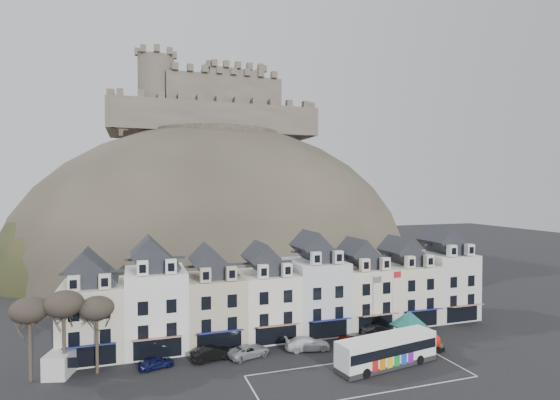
{
  "coord_description": "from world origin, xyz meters",
  "views": [
    {
      "loc": [
        -19.34,
        -36.9,
        18.82
      ],
      "look_at": [
        1.12,
        24.0,
        17.0
      ],
      "focal_mm": 28.0,
      "sensor_mm": 36.0,
      "label": 1
    }
  ],
  "objects_px": {
    "bus": "(387,349)",
    "car_white": "(307,343)",
    "car_maroon": "(348,340)",
    "flagpole": "(394,301)",
    "car_navy": "(156,362)",
    "car_charcoal": "(378,330)",
    "bus_shelter": "(409,319)",
    "car_black": "(212,353)",
    "red_buoy": "(433,342)",
    "car_silver": "(249,351)",
    "white_van": "(64,360)"
  },
  "relations": [
    {
      "from": "bus",
      "to": "car_white",
      "type": "distance_m",
      "value": 9.35
    },
    {
      "from": "car_white",
      "to": "car_maroon",
      "type": "distance_m",
      "value": 5.2
    },
    {
      "from": "flagpole",
      "to": "car_navy",
      "type": "relative_size",
      "value": 2.43
    },
    {
      "from": "flagpole",
      "to": "car_charcoal",
      "type": "height_order",
      "value": "flagpole"
    },
    {
      "from": "bus_shelter",
      "to": "car_maroon",
      "type": "distance_m",
      "value": 7.69
    },
    {
      "from": "car_white",
      "to": "car_maroon",
      "type": "xyz_separation_m",
      "value": [
        5.2,
        0.0,
        -0.15
      ]
    },
    {
      "from": "flagpole",
      "to": "car_black",
      "type": "height_order",
      "value": "flagpole"
    },
    {
      "from": "car_navy",
      "to": "bus",
      "type": "bearing_deg",
      "value": -121.48
    },
    {
      "from": "flagpole",
      "to": "red_buoy",
      "type": "bearing_deg",
      "value": -55.06
    },
    {
      "from": "car_maroon",
      "to": "bus",
      "type": "bearing_deg",
      "value": 169.01
    },
    {
      "from": "car_white",
      "to": "car_charcoal",
      "type": "height_order",
      "value": "car_white"
    },
    {
      "from": "car_black",
      "to": "car_silver",
      "type": "distance_m",
      "value": 4.02
    },
    {
      "from": "red_buoy",
      "to": "car_charcoal",
      "type": "relative_size",
      "value": 0.48
    },
    {
      "from": "car_silver",
      "to": "bus_shelter",
      "type": "bearing_deg",
      "value": -115.98
    },
    {
      "from": "car_white",
      "to": "car_black",
      "type": "bearing_deg",
      "value": 96.04
    },
    {
      "from": "white_van",
      "to": "car_white",
      "type": "xyz_separation_m",
      "value": [
        25.83,
        -2.5,
        -0.43
      ]
    },
    {
      "from": "red_buoy",
      "to": "car_black",
      "type": "distance_m",
      "value": 25.16
    },
    {
      "from": "car_black",
      "to": "car_white",
      "type": "relative_size",
      "value": 0.89
    },
    {
      "from": "car_silver",
      "to": "car_white",
      "type": "bearing_deg",
      "value": -107.97
    },
    {
      "from": "flagpole",
      "to": "car_maroon",
      "type": "height_order",
      "value": "flagpole"
    },
    {
      "from": "bus_shelter",
      "to": "car_maroon",
      "type": "xyz_separation_m",
      "value": [
        -6.58,
        2.92,
        -2.7
      ]
    },
    {
      "from": "car_black",
      "to": "car_charcoal",
      "type": "xyz_separation_m",
      "value": [
        21.38,
        1.22,
        -0.05
      ]
    },
    {
      "from": "bus_shelter",
      "to": "white_van",
      "type": "bearing_deg",
      "value": 165.93
    },
    {
      "from": "bus_shelter",
      "to": "white_van",
      "type": "relative_size",
      "value": 1.19
    },
    {
      "from": "car_silver",
      "to": "car_white",
      "type": "height_order",
      "value": "car_white"
    },
    {
      "from": "car_black",
      "to": "car_white",
      "type": "bearing_deg",
      "value": -103.04
    },
    {
      "from": "flagpole",
      "to": "car_silver",
      "type": "distance_m",
      "value": 18.39
    },
    {
      "from": "white_van",
      "to": "car_black",
      "type": "xyz_separation_m",
      "value": [
        14.85,
        -2.0,
        -0.43
      ]
    },
    {
      "from": "white_van",
      "to": "car_maroon",
      "type": "distance_m",
      "value": 31.14
    },
    {
      "from": "bus",
      "to": "car_silver",
      "type": "distance_m",
      "value": 14.97
    },
    {
      "from": "car_white",
      "to": "car_charcoal",
      "type": "xyz_separation_m",
      "value": [
        10.4,
        1.72,
        -0.04
      ]
    },
    {
      "from": "car_navy",
      "to": "car_charcoal",
      "type": "xyz_separation_m",
      "value": [
        27.27,
        1.49,
        0.09
      ]
    },
    {
      "from": "bus_shelter",
      "to": "car_black",
      "type": "relative_size",
      "value": 1.44
    },
    {
      "from": "car_silver",
      "to": "car_charcoal",
      "type": "distance_m",
      "value": 17.44
    },
    {
      "from": "white_van",
      "to": "car_white",
      "type": "bearing_deg",
      "value": 9.43
    },
    {
      "from": "bus",
      "to": "car_silver",
      "type": "height_order",
      "value": "bus"
    },
    {
      "from": "car_navy",
      "to": "car_charcoal",
      "type": "relative_size",
      "value": 0.84
    },
    {
      "from": "bus_shelter",
      "to": "flagpole",
      "type": "distance_m",
      "value": 2.73
    },
    {
      "from": "bus",
      "to": "white_van",
      "type": "bearing_deg",
      "value": 154.14
    },
    {
      "from": "bus_shelter",
      "to": "bus",
      "type": "bearing_deg",
      "value": -150.17
    },
    {
      "from": "red_buoy",
      "to": "car_silver",
      "type": "bearing_deg",
      "value": 165.98
    },
    {
      "from": "white_van",
      "to": "car_charcoal",
      "type": "relative_size",
      "value": 1.29
    },
    {
      "from": "car_white",
      "to": "flagpole",
      "type": "bearing_deg",
      "value": -86.92
    },
    {
      "from": "car_silver",
      "to": "car_charcoal",
      "type": "relative_size",
      "value": 1.1
    },
    {
      "from": "bus",
      "to": "car_silver",
      "type": "bearing_deg",
      "value": 142.1
    },
    {
      "from": "car_silver",
      "to": "car_maroon",
      "type": "height_order",
      "value": "car_silver"
    },
    {
      "from": "car_maroon",
      "to": "car_navy",
      "type": "bearing_deg",
      "value": 70.76
    },
    {
      "from": "bus_shelter",
      "to": "car_charcoal",
      "type": "xyz_separation_m",
      "value": [
        -1.38,
        4.64,
        -2.6
      ]
    },
    {
      "from": "car_charcoal",
      "to": "car_silver",
      "type": "bearing_deg",
      "value": 94.6
    },
    {
      "from": "bus",
      "to": "car_charcoal",
      "type": "bearing_deg",
      "value": 54.55
    }
  ]
}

